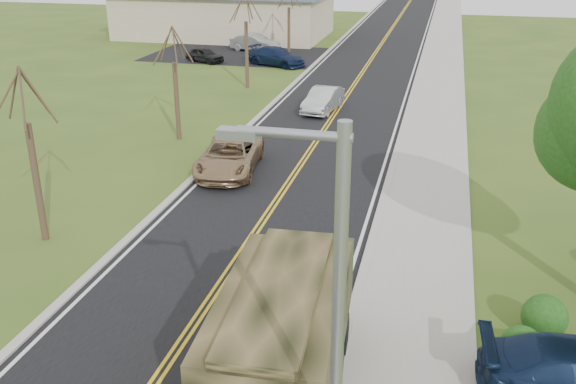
% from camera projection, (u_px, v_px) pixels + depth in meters
% --- Properties ---
extents(road, '(8.00, 120.00, 0.01)m').
position_uv_depth(road, '(361.00, 75.00, 47.88)').
color(road, black).
rests_on(road, ground).
extents(curb_right, '(0.30, 120.00, 0.12)m').
position_uv_depth(curb_right, '(417.00, 77.00, 46.95)').
color(curb_right, '#9E998E').
rests_on(curb_right, ground).
extents(sidewalk_right, '(3.20, 120.00, 0.10)m').
position_uv_depth(sidewalk_right, '(442.00, 78.00, 46.57)').
color(sidewalk_right, '#9E998E').
rests_on(sidewalk_right, ground).
extents(curb_left, '(0.30, 120.00, 0.10)m').
position_uv_depth(curb_left, '(307.00, 72.00, 48.78)').
color(curb_left, '#9E998E').
rests_on(curb_left, ground).
extents(street_light, '(1.65, 0.22, 8.00)m').
position_uv_depth(street_light, '(329.00, 374.00, 8.72)').
color(street_light, gray).
rests_on(street_light, ground).
extents(bare_tree_a, '(1.93, 2.26, 6.08)m').
position_uv_depth(bare_tree_a, '(35.00, 169.00, 21.47)').
color(bare_tree_a, '#38281C').
rests_on(bare_tree_a, ground).
extents(bare_tree_b, '(1.83, 2.14, 5.73)m').
position_uv_depth(bare_tree_b, '(176.00, 92.00, 32.31)').
color(bare_tree_b, '#38281C').
rests_on(bare_tree_b, ground).
extents(bare_tree_c, '(2.04, 2.39, 6.42)m').
position_uv_depth(bare_tree_c, '(247.00, 47.00, 42.98)').
color(bare_tree_c, '#38281C').
rests_on(bare_tree_c, ground).
extents(bare_tree_d, '(1.88, 2.20, 5.91)m').
position_uv_depth(bare_tree_d, '(289.00, 26.00, 53.86)').
color(bare_tree_d, '#38281C').
rests_on(bare_tree_d, ground).
extents(commercial_building, '(25.50, 21.50, 5.65)m').
position_uv_depth(commercial_building, '(226.00, 9.00, 64.75)').
color(commercial_building, tan).
rests_on(commercial_building, ground).
extents(military_truck, '(2.82, 7.02, 3.43)m').
position_uv_depth(military_truck, '(286.00, 330.00, 13.93)').
color(military_truck, black).
rests_on(military_truck, ground).
extents(suv_champagne, '(3.01, 5.49, 1.46)m').
position_uv_depth(suv_champagne, '(229.00, 156.00, 28.49)').
color(suv_champagne, '#9A7C57').
rests_on(suv_champagne, ground).
extents(sedan_silver, '(1.99, 4.35, 1.38)m').
position_uv_depth(sedan_silver, '(323.00, 100.00, 38.06)').
color(sedan_silver, silver).
rests_on(sedan_silver, ground).
extents(lot_car_dark, '(3.71, 2.67, 1.17)m').
position_uv_depth(lot_car_dark, '(205.00, 55.00, 52.35)').
color(lot_car_dark, black).
rests_on(lot_car_dark, ground).
extents(lot_car_silver, '(4.80, 2.81, 1.50)m').
position_uv_depth(lot_car_silver, '(255.00, 43.00, 56.97)').
color(lot_car_silver, '#9E9EA2').
rests_on(lot_car_silver, ground).
extents(lot_car_navy, '(5.36, 3.71, 1.44)m').
position_uv_depth(lot_car_navy, '(276.00, 56.00, 50.96)').
color(lot_car_navy, '#0F1C39').
rests_on(lot_car_navy, ground).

